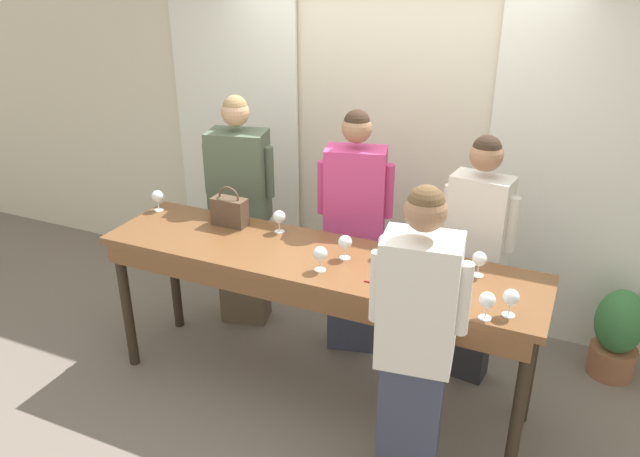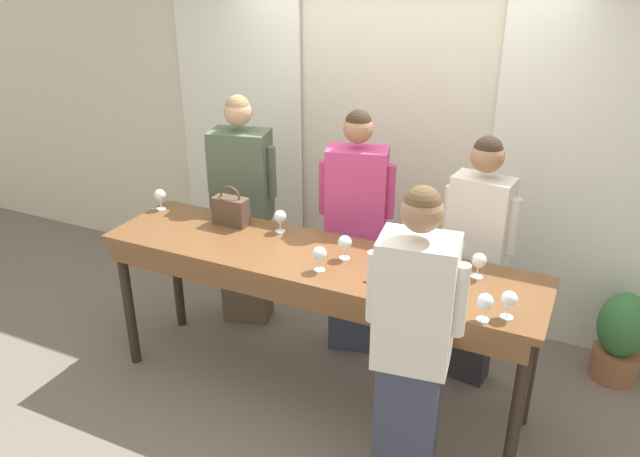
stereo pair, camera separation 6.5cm
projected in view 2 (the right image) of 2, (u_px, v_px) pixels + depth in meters
ground_plane at (316, 389)px, 4.18m from camera, size 18.00×18.00×0.00m
wall_back at (393, 136)px, 4.72m from camera, size 12.00×0.06×2.80m
curtain_panel_left at (240, 125)px, 5.20m from camera, size 1.13×0.03×2.69m
curtain_panel_right at (575, 169)px, 4.18m from camera, size 1.13×0.03×2.69m
tasting_bar at (313, 274)px, 3.79m from camera, size 2.74×0.68×1.00m
wine_bottle at (400, 274)px, 3.29m from camera, size 0.08×0.08×0.33m
handbag at (231, 210)px, 4.15m from camera, size 0.24×0.11×0.27m
wine_glass_front_left at (485, 302)px, 3.07m from camera, size 0.08×0.08×0.15m
wine_glass_front_mid at (319, 254)px, 3.55m from camera, size 0.08×0.08×0.15m
wine_glass_front_right at (345, 243)px, 3.69m from camera, size 0.08×0.08×0.15m
wine_glass_center_left at (385, 242)px, 3.70m from camera, size 0.08×0.08×0.15m
wine_glass_center_mid at (509, 300)px, 3.10m from camera, size 0.08×0.08×0.15m
wine_glass_center_right at (457, 246)px, 3.64m from camera, size 0.08×0.08×0.15m
wine_glass_back_left at (280, 217)px, 4.04m from camera, size 0.08×0.08×0.15m
wine_glass_back_mid at (160, 196)px, 4.38m from camera, size 0.08×0.08×0.15m
wine_glass_back_right at (479, 261)px, 3.48m from camera, size 0.08×0.08×0.15m
pen at (373, 284)px, 3.44m from camera, size 0.12×0.01×0.01m
guest_olive_jacket at (243, 213)px, 4.63m from camera, size 0.53×0.35×1.78m
guest_pink_top at (356, 233)px, 4.28m from camera, size 0.51×0.32×1.77m
guest_cream_sweater at (476, 259)px, 3.96m from camera, size 0.48×0.25×1.70m
host_pouring at (412, 351)px, 3.05m from camera, size 0.48×0.31×1.76m
potted_plant at (620, 336)px, 4.17m from camera, size 0.32×0.32×0.65m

